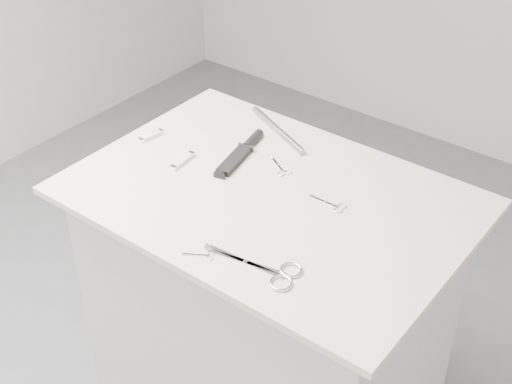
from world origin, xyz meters
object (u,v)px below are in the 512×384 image
Objects in this scene: plinth at (268,325)px; metal_rail at (278,130)px; pocket_knife_a at (183,161)px; pocket_knife_b at (151,136)px; embroidery_scissors_b at (281,169)px; tiny_scissors at (203,255)px; large_shears at (271,271)px; sheathed_knife at (243,151)px; embroidery_scissors_a at (333,205)px.

plinth is 3.22× the size of metal_rail.
metal_rail is at bearing -26.39° from pocket_knife_a.
embroidery_scissors_b is at bearing -68.60° from pocket_knife_b.
tiny_scissors is 0.25× the size of metal_rail.
tiny_scissors is at bearing -70.82° from metal_rail.
large_shears reaches higher than tiny_scissors.
pocket_knife_a is at bearing 131.53° from sheathed_knife.
large_shears is 0.41m from embroidery_scissors_b.
pocket_knife_a is at bearing -110.80° from metal_rail.
metal_rail reaches higher than pocket_knife_a.
tiny_scissors is 0.55m from pocket_knife_b.
metal_rail is (0.27, 0.24, 0.00)m from pocket_knife_b.
embroidery_scissors_b is at bearing 164.07° from embroidery_scissors_a.
large_shears is 2.33× the size of embroidery_scissors_a.
metal_rail is at bearing 146.52° from embroidery_scissors_a.
pocket_knife_a reaches higher than tiny_scissors.
tiny_scissors is (0.03, -0.29, 0.47)m from plinth.
large_shears is at bearing -85.51° from embroidery_scissors_a.
embroidery_scissors_a is (-0.03, 0.29, -0.00)m from large_shears.
plinth is at bearing -90.12° from pocket_knife_a.
tiny_scissors is 0.58m from metal_rail.
embroidery_scissors_b is (-0.04, 0.11, 0.47)m from plinth.
pocket_knife_a is (-0.43, -0.08, 0.00)m from embroidery_scissors_a.
large_shears is 0.29m from embroidery_scissors_a.
embroidery_scissors_a is 0.36m from tiny_scissors.
pocket_knife_b is (-0.43, 0.02, 0.48)m from plinth.
large_shears is at bearing -27.34° from embroidery_scissors_b.
embroidery_scissors_b and tiny_scissors have the same top height.
pocket_knife_a is at bearing -120.22° from embroidery_scissors_b.
large_shears is at bearing -146.07° from sheathed_knife.
metal_rail reaches higher than embroidery_scissors_a.
sheathed_knife is (-0.35, 0.34, 0.01)m from large_shears.
plinth is 13.10× the size of tiny_scissors.
metal_rail reaches higher than large_shears.
plinth is 10.04× the size of embroidery_scissors_b.
embroidery_scissors_a is 1.22× the size of pocket_knife_b.
pocket_knife_b is (-0.26, -0.09, -0.00)m from sheathed_knife.
pocket_knife_b is 0.36m from metal_rail.
pocket_knife_b is at bearing 149.46° from large_shears.
sheathed_knife is at bearing 127.56° from large_shears.
embroidery_scissors_b is 1.30× the size of tiny_scissors.
pocket_knife_b reaches higher than plinth.
pocket_knife_a is at bearing -170.07° from embroidery_scissors_a.
large_shears is 0.60m from metal_rail.
pocket_knife_b is at bearing -137.12° from embroidery_scissors_b.
plinth is 11.01× the size of pocket_knife_b.
embroidery_scissors_b is 0.95× the size of pocket_knife_a.
sheathed_knife is 2.84× the size of pocket_knife_b.
large_shears is 0.16m from tiny_scissors.
pocket_knife_a reaches higher than large_shears.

